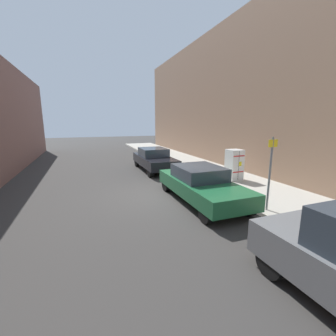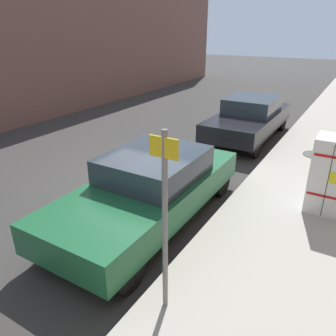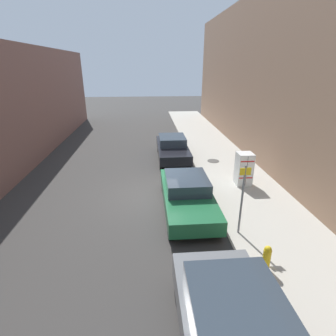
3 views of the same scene
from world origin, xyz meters
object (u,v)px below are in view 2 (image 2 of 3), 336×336
Objects in this scene: street_sign_post at (165,217)px; parked_sedan_dark at (249,117)px; discarded_refrigerator at (330,175)px; parked_sedan_green at (150,187)px.

street_sign_post reaches higher than parked_sedan_dark.
parked_sedan_dark is (3.01, -4.26, -0.18)m from discarded_refrigerator.
discarded_refrigerator is 3.58m from parked_sedan_green.
discarded_refrigerator reaches higher than parked_sedan_green.
street_sign_post is 8.29m from parked_sedan_dark.
discarded_refrigerator reaches higher than parked_sedan_dark.
discarded_refrigerator is at bearing -111.19° from street_sign_post.
discarded_refrigerator is 0.33× the size of parked_sedan_green.
parked_sedan_green is at bearing 32.74° from discarded_refrigerator.
discarded_refrigerator is 5.22m from parked_sedan_dark.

